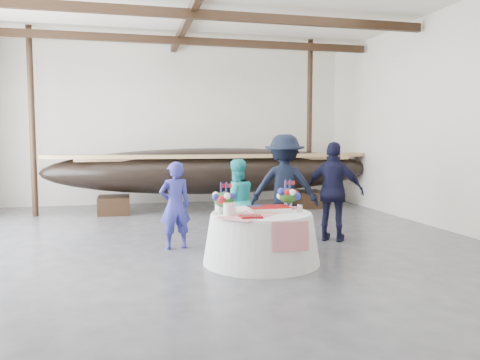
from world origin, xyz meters
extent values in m
cube|color=#3D3D42|center=(0.00, 0.00, 0.00)|extent=(10.00, 12.00, 0.01)
cube|color=silver|center=(0.00, 6.00, 2.25)|extent=(10.00, 0.02, 4.50)
cube|color=silver|center=(0.00, -6.00, 2.25)|extent=(10.00, 0.02, 4.50)
cube|color=silver|center=(5.00, 0.00, 2.25)|extent=(0.02, 12.00, 4.50)
cube|color=black|center=(0.00, 1.50, 4.25)|extent=(9.80, 0.12, 0.18)
cube|color=black|center=(0.00, 4.00, 4.25)|extent=(9.80, 0.12, 0.18)
cylinder|color=black|center=(-3.50, 4.29, 2.25)|extent=(0.14, 0.14, 4.50)
cylinder|color=black|center=(3.50, 4.29, 2.25)|extent=(0.14, 0.14, 4.50)
cube|color=black|center=(-1.67, 4.29, 0.22)|extent=(0.76, 0.97, 0.43)
cube|color=black|center=(3.53, 4.29, 0.22)|extent=(0.76, 0.97, 0.43)
ellipsoid|color=black|center=(0.93, 4.29, 1.03)|extent=(8.67, 1.73, 1.19)
cube|color=#9E7A4C|center=(0.93, 4.29, 1.35)|extent=(6.93, 1.14, 0.06)
cone|color=silver|center=(0.65, -1.02, 0.36)|extent=(1.76, 1.76, 0.73)
cylinder|color=silver|center=(0.65, -1.02, 0.74)|extent=(1.49, 1.49, 0.04)
cube|color=red|center=(0.65, -1.02, 0.76)|extent=(1.56, 1.51, 0.01)
cube|color=white|center=(0.78, -0.97, 0.79)|extent=(0.60, 0.40, 0.07)
cylinder|color=white|center=(0.13, -1.17, 0.85)|extent=(0.18, 0.18, 0.18)
cylinder|color=white|center=(0.09, -0.70, 0.86)|extent=(0.18, 0.18, 0.21)
cube|color=#69090E|center=(0.37, -1.44, 0.77)|extent=(0.30, 0.24, 0.03)
cone|color=silver|center=(1.21, -1.14, 0.82)|extent=(0.09, 0.09, 0.12)
imported|color=navy|center=(-0.53, 0.16, 0.74)|extent=(0.60, 0.45, 1.48)
imported|color=#22B1B4|center=(0.55, 0.28, 0.75)|extent=(0.79, 0.64, 1.51)
imported|color=black|center=(1.52, 0.49, 0.97)|extent=(1.42, 1.10, 1.94)
imported|color=black|center=(2.33, 0.12, 0.90)|extent=(1.12, 0.96, 1.81)
camera|label=1|loc=(-1.25, -7.69, 1.85)|focal=35.00mm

